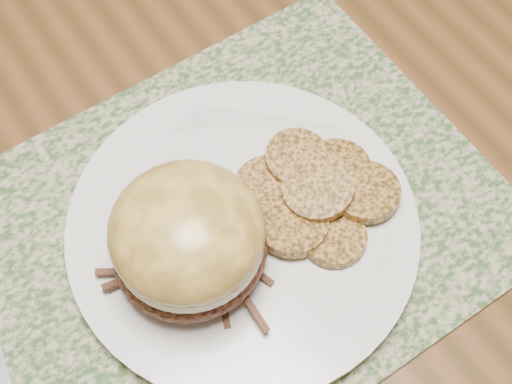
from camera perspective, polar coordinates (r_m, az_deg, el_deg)
placemat at (r=0.57m, az=-3.05°, el=-3.34°), size 0.45×0.33×0.00m
dinner_plate at (r=0.56m, az=-1.07°, el=-2.87°), size 0.26×0.26×0.02m
pork_sandwich at (r=0.50m, az=-5.43°, el=-3.81°), size 0.12×0.12×0.09m
roasted_potatoes at (r=0.56m, az=4.75°, el=-0.08°), size 0.13×0.14×0.03m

